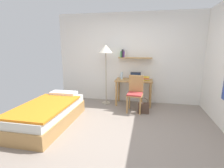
# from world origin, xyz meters

# --- Properties ---
(ground_plane) EXTENTS (5.28, 5.28, 0.00)m
(ground_plane) POSITION_xyz_m (0.00, 0.00, 0.00)
(ground_plane) COLOR gray
(wall_back) EXTENTS (4.40, 0.27, 2.60)m
(wall_back) POSITION_xyz_m (-0.00, 2.02, 1.30)
(wall_back) COLOR white
(wall_back) RESTS_ON ground_plane
(bed) EXTENTS (0.94, 1.87, 0.54)m
(bed) POSITION_xyz_m (-1.55, 0.04, 0.24)
(bed) COLOR #B2844C
(bed) RESTS_ON ground_plane
(desk) EXTENTS (1.03, 0.52, 0.73)m
(desk) POSITION_xyz_m (0.13, 1.70, 0.59)
(desk) COLOR #B2844C
(desk) RESTS_ON ground_plane
(desk_chair) EXTENTS (0.42, 0.43, 0.92)m
(desk_chair) POSITION_xyz_m (0.21, 1.22, 0.50)
(desk_chair) COLOR #B2844C
(desk_chair) RESTS_ON ground_plane
(standing_lamp) EXTENTS (0.39, 0.39, 1.70)m
(standing_lamp) POSITION_xyz_m (-0.67, 1.65, 1.49)
(standing_lamp) COLOR #B2A893
(standing_lamp) RESTS_ON ground_plane
(laptop) EXTENTS (0.30, 0.21, 0.20)m
(laptop) POSITION_xyz_m (0.17, 1.78, 0.78)
(laptop) COLOR black
(laptop) RESTS_ON desk
(water_bottle) EXTENTS (0.07, 0.07, 0.20)m
(water_bottle) POSITION_xyz_m (-0.22, 1.73, 0.83)
(water_bottle) COLOR silver
(water_bottle) RESTS_ON desk
(book_stack) EXTENTS (0.19, 0.26, 0.10)m
(book_stack) POSITION_xyz_m (0.47, 1.70, 0.78)
(book_stack) COLOR gold
(book_stack) RESTS_ON desk
(handbag) EXTENTS (0.27, 0.12, 0.41)m
(handbag) POSITION_xyz_m (0.44, 1.08, 0.14)
(handbag) COLOR #4C382D
(handbag) RESTS_ON ground_plane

